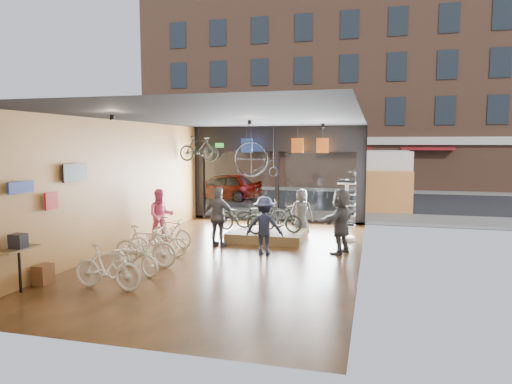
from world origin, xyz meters
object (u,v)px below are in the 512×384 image
(display_bike_left, at_px, (240,217))
(customer_2, at_px, (219,217))
(display_bike_right, at_px, (261,214))
(customer_4, at_px, (301,212))
(floor_bike_2, at_px, (134,258))
(floor_bike_3, at_px, (145,246))
(customer_1, at_px, (161,216))
(sunglasses_rack, at_px, (346,210))
(street_car, at_px, (222,186))
(display_bike_mid, at_px, (280,218))
(hung_bike, at_px, (199,149))
(display_platform, at_px, (267,235))
(customer_3, at_px, (264,226))
(customer_5, at_px, (341,221))
(floor_bike_1, at_px, (107,267))
(floor_bike_5, at_px, (171,232))
(box_truck, at_px, (385,180))
(floor_bike_4, at_px, (158,241))
(penny_farthing, at_px, (258,161))

(display_bike_left, height_order, customer_2, customer_2)
(display_bike_right, bearing_deg, customer_4, -86.40)
(floor_bike_2, xyz_separation_m, floor_bike_3, (-0.09, 0.72, 0.12))
(customer_1, distance_m, sunglasses_rack, 5.94)
(street_car, height_order, customer_4, customer_4)
(display_bike_mid, xyz_separation_m, hung_bike, (-3.57, 2.05, 2.17))
(floor_bike_2, distance_m, display_bike_left, 4.46)
(street_car, distance_m, floor_bike_2, 14.67)
(customer_1, bearing_deg, display_platform, -9.75)
(floor_bike_3, xyz_separation_m, customer_3, (2.64, 1.98, 0.29))
(display_bike_left, height_order, customer_3, customer_3)
(floor_bike_3, height_order, hung_bike, hung_bike)
(display_platform, distance_m, display_bike_mid, 0.75)
(display_bike_right, height_order, customer_2, customer_2)
(display_bike_left, distance_m, sunglasses_rack, 3.43)
(display_bike_mid, height_order, customer_4, customer_4)
(customer_3, height_order, customer_5, customer_5)
(floor_bike_1, relative_size, customer_1, 0.96)
(street_car, bearing_deg, display_bike_left, 21.88)
(display_bike_left, bearing_deg, customer_5, -80.60)
(customer_3, height_order, hung_bike, hung_bike)
(display_platform, xyz_separation_m, customer_4, (0.96, 0.97, 0.64))
(customer_5, bearing_deg, display_bike_right, -98.91)
(floor_bike_1, xyz_separation_m, customer_5, (4.58, 4.57, 0.43))
(sunglasses_rack, bearing_deg, street_car, 120.73)
(floor_bike_5, height_order, customer_1, customer_1)
(floor_bike_1, xyz_separation_m, customer_1, (-1.03, 4.64, 0.36))
(box_truck, height_order, display_bike_mid, box_truck)
(display_bike_left, xyz_separation_m, customer_3, (1.16, -1.51, 0.03))
(floor_bike_3, distance_m, display_bike_mid, 4.71)
(floor_bike_3, bearing_deg, sunglasses_rack, -43.76)
(floor_bike_3, relative_size, customer_4, 1.10)
(floor_bike_5, xyz_separation_m, display_bike_left, (1.78, 1.34, 0.32))
(customer_1, bearing_deg, floor_bike_5, -74.53)
(display_bike_right, height_order, customer_5, customer_5)
(floor_bike_4, bearing_deg, customer_1, 14.71)
(penny_farthing, bearing_deg, floor_bike_2, -101.59)
(box_truck, distance_m, floor_bike_3, 14.11)
(floor_bike_3, distance_m, hung_bike, 6.42)
(floor_bike_5, distance_m, penny_farthing, 4.62)
(customer_2, distance_m, customer_5, 3.63)
(floor_bike_4, height_order, display_bike_right, display_bike_right)
(display_platform, distance_m, customer_2, 1.95)
(street_car, relative_size, floor_bike_5, 2.88)
(floor_bike_1, distance_m, penny_farthing, 8.17)
(display_bike_right, bearing_deg, display_bike_left, 133.58)
(floor_bike_2, xyz_separation_m, penny_farthing, (1.36, 6.64, 2.09))
(customer_3, bearing_deg, floor_bike_4, 16.90)
(floor_bike_4, relative_size, sunglasses_rack, 0.83)
(hung_bike, bearing_deg, customer_3, -135.74)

